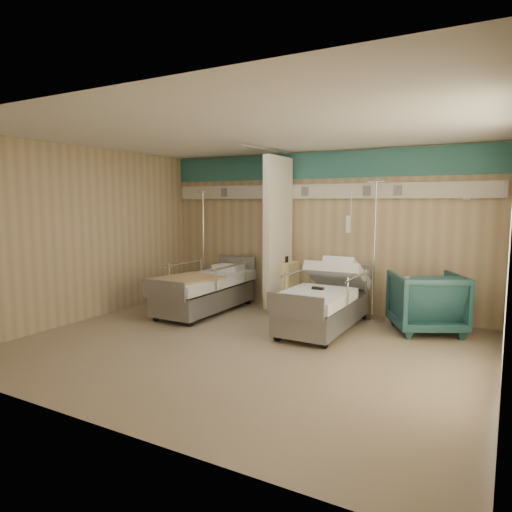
% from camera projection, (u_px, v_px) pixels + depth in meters
% --- Properties ---
extents(ground, '(6.00, 5.00, 0.00)m').
position_uv_depth(ground, '(246.00, 346.00, 6.10)').
color(ground, gray).
rests_on(ground, ground).
extents(room_walls, '(6.04, 5.04, 2.82)m').
position_uv_depth(room_walls, '(254.00, 206.00, 6.11)').
color(room_walls, tan).
rests_on(room_walls, ground).
extents(bed_right, '(1.00, 2.16, 0.63)m').
position_uv_depth(bed_right, '(324.00, 308.00, 6.90)').
color(bed_right, silver).
rests_on(bed_right, ground).
extents(bed_left, '(1.00, 2.16, 0.63)m').
position_uv_depth(bed_left, '(205.00, 294.00, 7.96)').
color(bed_left, silver).
rests_on(bed_left, ground).
extents(bedside_cabinet, '(0.50, 0.48, 0.85)m').
position_uv_depth(bedside_cabinet, '(281.00, 285.00, 8.22)').
color(bedside_cabinet, '#EEE094').
rests_on(bedside_cabinet, ground).
extents(visitor_armchair, '(1.30, 1.31, 0.90)m').
position_uv_depth(visitor_armchair, '(426.00, 302.00, 6.74)').
color(visitor_armchair, '#1B4345').
rests_on(visitor_armchair, ground).
extents(waffle_blanket, '(0.87, 0.85, 0.07)m').
position_uv_depth(waffle_blanket, '(430.00, 270.00, 6.67)').
color(waffle_blanket, silver).
rests_on(waffle_blanket, visitor_armchair).
extents(iv_stand_right, '(0.40, 0.40, 2.25)m').
position_uv_depth(iv_stand_right, '(373.00, 292.00, 7.43)').
color(iv_stand_right, silver).
rests_on(iv_stand_right, ground).
extents(iv_stand_left, '(0.38, 0.38, 2.14)m').
position_uv_depth(iv_stand_left, '(204.00, 276.00, 9.10)').
color(iv_stand_left, silver).
rests_on(iv_stand_left, ground).
extents(call_remote, '(0.17, 0.08, 0.04)m').
position_uv_depth(call_remote, '(318.00, 288.00, 6.74)').
color(call_remote, black).
rests_on(call_remote, bed_right).
extents(tan_blanket, '(1.11, 1.27, 0.04)m').
position_uv_depth(tan_blanket, '(185.00, 279.00, 7.55)').
color(tan_blanket, tan).
rests_on(tan_blanket, bed_left).
extents(toiletry_bag, '(0.23, 0.18, 0.11)m').
position_uv_depth(toiletry_bag, '(282.00, 259.00, 8.12)').
color(toiletry_bag, black).
rests_on(toiletry_bag, bedside_cabinet).
extents(white_cup, '(0.11, 0.11, 0.13)m').
position_uv_depth(white_cup, '(280.00, 257.00, 8.28)').
color(white_cup, white).
rests_on(white_cup, bedside_cabinet).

